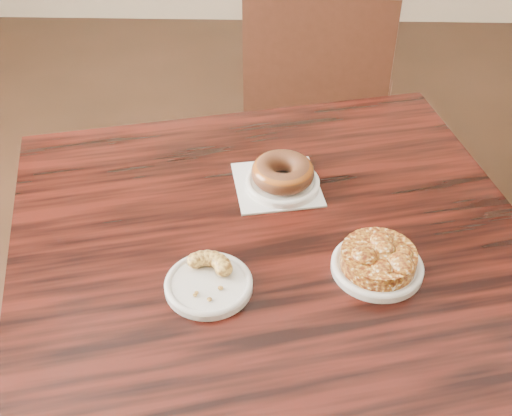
{
  "coord_description": "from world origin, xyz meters",
  "views": [
    {
      "loc": [
        -0.3,
        -0.98,
        1.52
      ],
      "look_at": [
        -0.33,
        -0.12,
        0.8
      ],
      "focal_mm": 45.0,
      "sensor_mm": 36.0,
      "label": 1
    }
  ],
  "objects_px": {
    "cafe_table": "(274,378)",
    "apple_fritter": "(379,255)",
    "cruller_fragment": "(208,277)",
    "glazed_donut": "(283,172)",
    "chair_far": "(322,108)"
  },
  "relations": [
    {
      "from": "chair_far",
      "to": "cruller_fragment",
      "type": "bearing_deg",
      "value": 89.18
    },
    {
      "from": "cruller_fragment",
      "to": "chair_far",
      "type": "bearing_deg",
      "value": 76.35
    },
    {
      "from": "chair_far",
      "to": "apple_fritter",
      "type": "relative_size",
      "value": 5.27
    },
    {
      "from": "cafe_table",
      "to": "cruller_fragment",
      "type": "height_order",
      "value": "cruller_fragment"
    },
    {
      "from": "cafe_table",
      "to": "chair_far",
      "type": "distance_m",
      "value": 0.99
    },
    {
      "from": "glazed_donut",
      "to": "apple_fritter",
      "type": "xyz_separation_m",
      "value": [
        0.16,
        -0.22,
        -0.0
      ]
    },
    {
      "from": "glazed_donut",
      "to": "cruller_fragment",
      "type": "height_order",
      "value": "glazed_donut"
    },
    {
      "from": "cafe_table",
      "to": "cruller_fragment",
      "type": "bearing_deg",
      "value": -154.46
    },
    {
      "from": "cafe_table",
      "to": "glazed_donut",
      "type": "bearing_deg",
      "value": 73.8
    },
    {
      "from": "cafe_table",
      "to": "apple_fritter",
      "type": "bearing_deg",
      "value": -28.19
    },
    {
      "from": "apple_fritter",
      "to": "cafe_table",
      "type": "bearing_deg",
      "value": 165.43
    },
    {
      "from": "apple_fritter",
      "to": "chair_far",
      "type": "bearing_deg",
      "value": 91.12
    },
    {
      "from": "chair_far",
      "to": "apple_fritter",
      "type": "xyz_separation_m",
      "value": [
        0.02,
        -1.02,
        0.33
      ]
    },
    {
      "from": "cafe_table",
      "to": "cruller_fragment",
      "type": "distance_m",
      "value": 0.43
    },
    {
      "from": "chair_far",
      "to": "glazed_donut",
      "type": "height_order",
      "value": "chair_far"
    }
  ]
}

